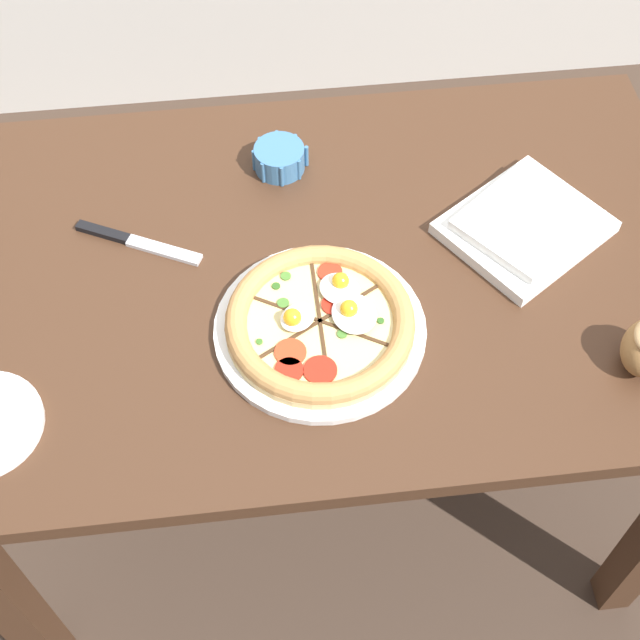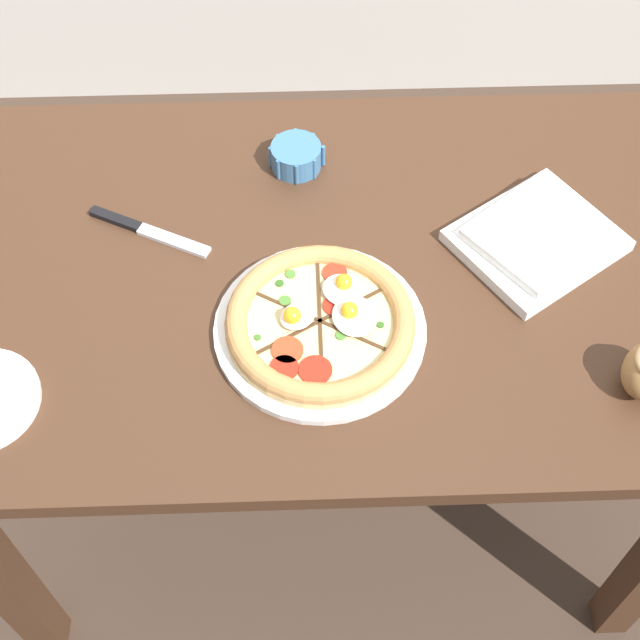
{
  "view_description": "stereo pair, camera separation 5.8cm",
  "coord_description": "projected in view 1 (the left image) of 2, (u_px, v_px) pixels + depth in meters",
  "views": [
    {
      "loc": [
        -0.1,
        -0.82,
        1.76
      ],
      "look_at": [
        -0.02,
        -0.12,
        0.75
      ],
      "focal_mm": 50.0,
      "sensor_mm": 36.0,
      "label": 1
    },
    {
      "loc": [
        -0.04,
        -0.83,
        1.76
      ],
      "look_at": [
        -0.02,
        -0.12,
        0.75
      ],
      "focal_mm": 50.0,
      "sensor_mm": 36.0,
      "label": 2
    }
  ],
  "objects": [
    {
      "name": "dining_table",
      "position": [
        322.0,
        311.0,
        1.42
      ],
      "size": [
        1.18,
        0.74,
        0.72
      ],
      "color": "#422819",
      "rests_on": "ground_plane"
    },
    {
      "name": "knife_main",
      "position": [
        136.0,
        242.0,
        1.35
      ],
      "size": [
        0.19,
        0.11,
        0.01
      ],
      "rotation": [
        0.0,
        0.0,
        -0.46
      ],
      "color": "silver",
      "rests_on": "dining_table"
    },
    {
      "name": "ramekin_bowl",
      "position": [
        279.0,
        158.0,
        1.43
      ],
      "size": [
        0.09,
        0.09,
        0.04
      ],
      "color": "teal",
      "rests_on": "dining_table"
    },
    {
      "name": "pizza",
      "position": [
        320.0,
        324.0,
        1.24
      ],
      "size": [
        0.3,
        0.3,
        0.06
      ],
      "color": "white",
      "rests_on": "dining_table"
    },
    {
      "name": "ground_plane",
      "position": [
        321.0,
        475.0,
        1.92
      ],
      "size": [
        12.0,
        12.0,
        0.0
      ],
      "primitive_type": "plane",
      "color": "#3D2D23"
    },
    {
      "name": "napkin_folded",
      "position": [
        525.0,
        225.0,
        1.36
      ],
      "size": [
        0.29,
        0.28,
        0.04
      ],
      "rotation": [
        0.0,
        0.0,
        0.6
      ],
      "color": "white",
      "rests_on": "dining_table"
    }
  ]
}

